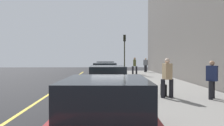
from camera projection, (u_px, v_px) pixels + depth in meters
The scene contains 14 objects.
ground_plane at pixel (109, 84), 16.57m from camera, with size 56.00×56.00×0.00m, color black.
sidewalk at pixel (155, 83), 16.66m from camera, with size 28.00×4.60×0.15m, color gray.
lane_stripe_centre at pixel (64, 84), 16.49m from camera, with size 28.00×0.14×0.01m, color gold.
snow_bank_curb at pixel (122, 88), 13.64m from camera, with size 7.61×0.56×0.22m, color white.
parked_car_red at pixel (106, 116), 4.67m from camera, with size 4.27×2.01×1.51m.
parked_car_green at pixel (107, 82), 11.14m from camera, with size 4.59×1.97×1.51m.
parked_car_black at pixel (105, 73), 17.09m from camera, with size 4.55×1.93×1.51m.
parked_car_charcoal at pixel (106, 69), 22.66m from camera, with size 4.51×1.95×1.51m.
pedestrian_grey_coat at pixel (146, 64), 27.98m from camera, with size 0.49×0.54×1.68m.
pedestrian_tan_coat at pixel (167, 77), 10.21m from camera, with size 0.50×0.57×1.73m.
pedestrian_olive_coat at pixel (135, 65), 24.44m from camera, with size 0.51×0.57×1.74m.
pedestrian_navy_coat at pixel (212, 79), 9.91m from camera, with size 0.49×0.52×1.63m.
traffic_light_pole at pixel (124, 47), 25.16m from camera, with size 0.35×0.26×4.18m.
rolling_suitcase at pixel (164, 90), 10.70m from camera, with size 0.34×0.22×0.89m.
Camera 1 is at (-16.53, 0.26, 1.93)m, focal length 37.41 mm.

